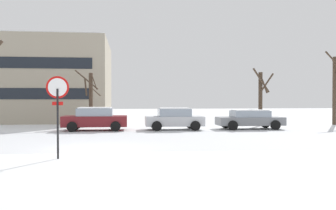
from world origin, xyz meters
name	(u,v)px	position (x,y,z in m)	size (l,w,h in m)	color
ground_plane	(94,149)	(0.00, 0.00, 0.00)	(120.00, 120.00, 0.00)	white
road_surface	(100,140)	(0.00, 3.46, 0.00)	(80.00, 8.92, 0.00)	silver
stop_sign	(58,101)	(-1.00, -2.30, 1.98)	(0.76, 0.12, 2.82)	black
parked_car_maroon	(95,119)	(-0.74, 8.87, 0.77)	(4.12, 2.12, 1.51)	maroon
parked_car_silver	(174,119)	(4.43, 8.79, 0.74)	(3.84, 2.07, 1.45)	silver
parked_car_gray	(250,119)	(9.60, 8.77, 0.68)	(4.45, 1.98, 1.31)	slate
tree_far_left	(90,98)	(-1.37, 12.00, 2.15)	(1.81, 1.41, 4.14)	#423326
tree_far_mid	(335,88)	(17.64, 11.95, 2.95)	(1.75, 1.11, 5.81)	#423326
tree_far_right	(261,96)	(11.46, 11.57, 2.28)	(1.74, 1.74, 4.38)	#423326
building_far_left	(55,81)	(-5.57, 20.41, 3.75)	(10.19, 11.18, 7.51)	#9E937F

